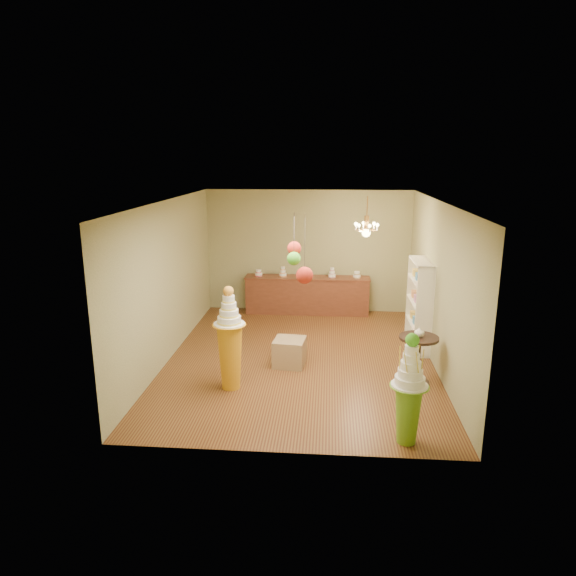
# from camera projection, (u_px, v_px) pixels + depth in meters

# --- Properties ---
(floor) EXTENTS (6.50, 6.50, 0.00)m
(floor) POSITION_uv_depth(u_px,v_px,m) (300.00, 358.00, 9.88)
(floor) COLOR brown
(floor) RESTS_ON ground
(ceiling) EXTENTS (6.50, 6.50, 0.00)m
(ceiling) POSITION_uv_depth(u_px,v_px,m) (301.00, 201.00, 9.13)
(ceiling) COLOR silver
(ceiling) RESTS_ON ground
(wall_back) EXTENTS (5.00, 0.04, 3.00)m
(wall_back) POSITION_uv_depth(u_px,v_px,m) (308.00, 251.00, 12.64)
(wall_back) COLOR #969767
(wall_back) RESTS_ON ground
(wall_front) EXTENTS (5.00, 0.04, 3.00)m
(wall_front) POSITION_uv_depth(u_px,v_px,m) (286.00, 346.00, 6.37)
(wall_front) COLOR #969767
(wall_front) RESTS_ON ground
(wall_left) EXTENTS (0.04, 6.50, 3.00)m
(wall_left) POSITION_uv_depth(u_px,v_px,m) (169.00, 280.00, 9.70)
(wall_left) COLOR #969767
(wall_left) RESTS_ON ground
(wall_right) EXTENTS (0.04, 6.50, 3.00)m
(wall_right) POSITION_uv_depth(u_px,v_px,m) (438.00, 286.00, 9.31)
(wall_right) COLOR #969767
(wall_right) RESTS_ON ground
(pedestal_green) EXTENTS (0.54, 0.54, 1.57)m
(pedestal_green) POSITION_uv_depth(u_px,v_px,m) (409.00, 399.00, 6.84)
(pedestal_green) COLOR #6DA925
(pedestal_green) RESTS_ON floor
(pedestal_orange) EXTENTS (0.62, 0.62, 1.77)m
(pedestal_orange) POSITION_uv_depth(u_px,v_px,m) (230.00, 348.00, 8.47)
(pedestal_orange) COLOR orange
(pedestal_orange) RESTS_ON floor
(burlap_riser) EXTENTS (0.62, 0.62, 0.51)m
(burlap_riser) POSITION_uv_depth(u_px,v_px,m) (289.00, 352.00, 9.51)
(burlap_riser) COLOR #8D724D
(burlap_riser) RESTS_ON floor
(sideboard) EXTENTS (3.04, 0.54, 1.16)m
(sideboard) POSITION_uv_depth(u_px,v_px,m) (307.00, 294.00, 12.63)
(sideboard) COLOR brown
(sideboard) RESTS_ON floor
(shelving_unit) EXTENTS (0.33, 1.20, 1.80)m
(shelving_unit) POSITION_uv_depth(u_px,v_px,m) (419.00, 305.00, 10.25)
(shelving_unit) COLOR white
(shelving_unit) RESTS_ON floor
(round_table) EXTENTS (0.82, 0.82, 0.85)m
(round_table) POSITION_uv_depth(u_px,v_px,m) (418.00, 353.00, 8.67)
(round_table) COLOR black
(round_table) RESTS_ON floor
(vase) EXTENTS (0.20, 0.20, 0.18)m
(vase) POSITION_uv_depth(u_px,v_px,m) (419.00, 332.00, 8.57)
(vase) COLOR white
(vase) RESTS_ON round_table
(pom_red_left) EXTENTS (0.25, 0.25, 1.00)m
(pom_red_left) POSITION_uv_depth(u_px,v_px,m) (305.00, 275.00, 7.37)
(pom_red_left) COLOR #383028
(pom_red_left) RESTS_ON ceiling
(pom_green_mid) EXTENTS (0.20, 0.20, 0.75)m
(pom_green_mid) POSITION_uv_depth(u_px,v_px,m) (294.00, 258.00, 7.41)
(pom_green_mid) COLOR #383028
(pom_green_mid) RESTS_ON ceiling
(pom_red_right) EXTENTS (0.20, 0.20, 0.63)m
(pom_red_right) POSITION_uv_depth(u_px,v_px,m) (294.00, 248.00, 7.51)
(pom_red_right) COLOR #383028
(pom_red_right) RESTS_ON ceiling
(chandelier) EXTENTS (0.66, 0.66, 0.85)m
(chandelier) POSITION_uv_depth(u_px,v_px,m) (366.00, 230.00, 10.56)
(chandelier) COLOR #DC984D
(chandelier) RESTS_ON ceiling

